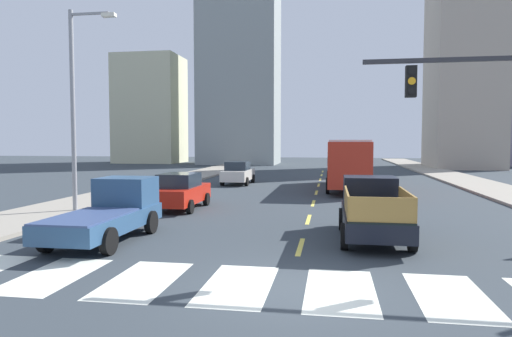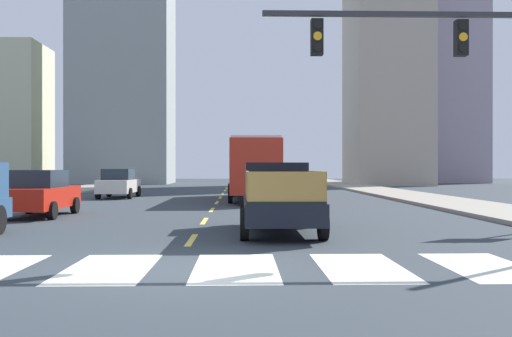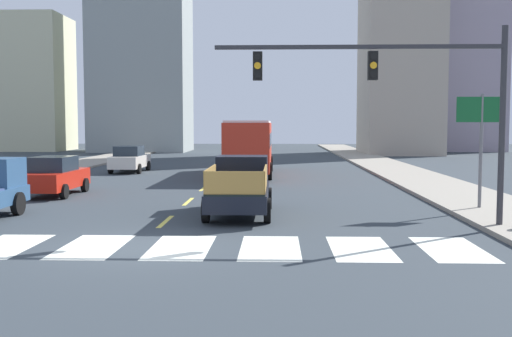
% 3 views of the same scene
% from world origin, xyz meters
% --- Properties ---
extents(ground_plane, '(160.00, 160.00, 0.00)m').
position_xyz_m(ground_plane, '(0.00, 0.00, 0.00)').
color(ground_plane, '#31393F').
extents(sidewalk_right, '(3.83, 110.00, 0.15)m').
position_xyz_m(sidewalk_right, '(11.54, 18.00, 0.07)').
color(sidewalk_right, gray).
rests_on(sidewalk_right, ground).
extents(sidewalk_left, '(3.83, 110.00, 0.15)m').
position_xyz_m(sidewalk_left, '(-11.54, 18.00, 0.07)').
color(sidewalk_left, gray).
rests_on(sidewalk_left, ground).
extents(crosswalk_stripe_2, '(1.51, 3.11, 0.01)m').
position_xyz_m(crosswalk_stripe_2, '(-3.42, 0.00, 0.00)').
color(crosswalk_stripe_2, white).
rests_on(crosswalk_stripe_2, ground).
extents(crosswalk_stripe_3, '(1.51, 3.11, 0.01)m').
position_xyz_m(crosswalk_stripe_3, '(-1.14, 0.00, 0.00)').
color(crosswalk_stripe_3, white).
rests_on(crosswalk_stripe_3, ground).
extents(crosswalk_stripe_4, '(1.51, 3.11, 0.01)m').
position_xyz_m(crosswalk_stripe_4, '(1.14, 0.00, 0.00)').
color(crosswalk_stripe_4, white).
rests_on(crosswalk_stripe_4, ground).
extents(crosswalk_stripe_5, '(1.51, 3.11, 0.01)m').
position_xyz_m(crosswalk_stripe_5, '(3.42, 0.00, 0.00)').
color(crosswalk_stripe_5, white).
rests_on(crosswalk_stripe_5, ground).
extents(crosswalk_stripe_6, '(1.51, 3.11, 0.01)m').
position_xyz_m(crosswalk_stripe_6, '(5.70, 0.00, 0.00)').
color(crosswalk_stripe_6, white).
rests_on(crosswalk_stripe_6, ground).
extents(crosswalk_stripe_7, '(1.51, 3.11, 0.01)m').
position_xyz_m(crosswalk_stripe_7, '(7.98, 0.00, 0.00)').
color(crosswalk_stripe_7, white).
rests_on(crosswalk_stripe_7, ground).
extents(lane_dash_0, '(0.16, 2.40, 0.01)m').
position_xyz_m(lane_dash_0, '(0.00, 4.00, 0.00)').
color(lane_dash_0, '#DFCB4E').
rests_on(lane_dash_0, ground).
extents(lane_dash_1, '(0.16, 2.40, 0.01)m').
position_xyz_m(lane_dash_1, '(0.00, 9.00, 0.00)').
color(lane_dash_1, '#DFCB4E').
rests_on(lane_dash_1, ground).
extents(lane_dash_2, '(0.16, 2.40, 0.01)m').
position_xyz_m(lane_dash_2, '(0.00, 14.00, 0.00)').
color(lane_dash_2, '#DFCB4E').
rests_on(lane_dash_2, ground).
extents(lane_dash_3, '(0.16, 2.40, 0.01)m').
position_xyz_m(lane_dash_3, '(0.00, 19.00, 0.00)').
color(lane_dash_3, '#DFCB4E').
rests_on(lane_dash_3, ground).
extents(lane_dash_4, '(0.16, 2.40, 0.01)m').
position_xyz_m(lane_dash_4, '(0.00, 24.00, 0.00)').
color(lane_dash_4, '#DFCB4E').
rests_on(lane_dash_4, ground).
extents(lane_dash_5, '(0.16, 2.40, 0.01)m').
position_xyz_m(lane_dash_5, '(0.00, 29.00, 0.00)').
color(lane_dash_5, '#DFCB4E').
rests_on(lane_dash_5, ground).
extents(lane_dash_6, '(0.16, 2.40, 0.01)m').
position_xyz_m(lane_dash_6, '(0.00, 34.00, 0.00)').
color(lane_dash_6, '#DFCB4E').
rests_on(lane_dash_6, ground).
extents(lane_dash_7, '(0.16, 2.40, 0.01)m').
position_xyz_m(lane_dash_7, '(0.00, 39.00, 0.00)').
color(lane_dash_7, '#DFCB4E').
rests_on(lane_dash_7, ground).
extents(pickup_stakebed, '(2.18, 5.20, 1.96)m').
position_xyz_m(pickup_stakebed, '(2.30, 5.85, 0.94)').
color(pickup_stakebed, black).
rests_on(pickup_stakebed, ground).
extents(city_bus, '(2.72, 10.80, 3.32)m').
position_xyz_m(city_bus, '(1.95, 21.45, 1.95)').
color(city_bus, red).
rests_on(city_bus, ground).
extents(sedan_far, '(2.02, 4.40, 1.72)m').
position_xyz_m(sedan_far, '(-6.21, 10.92, 0.86)').
color(sedan_far, red).
rests_on(sedan_far, ground).
extents(sedan_mid, '(2.02, 4.40, 1.72)m').
position_xyz_m(sedan_mid, '(-6.01, 23.72, 0.86)').
color(sedan_mid, silver).
rests_on(sedan_mid, ground).
extents(traffic_signal_gantry, '(8.58, 0.27, 6.00)m').
position_xyz_m(traffic_signal_gantry, '(7.50, 2.92, 4.18)').
color(traffic_signal_gantry, '#2D2D33').
rests_on(traffic_signal_gantry, ground).
extents(direction_sign_green, '(1.70, 0.12, 4.20)m').
position_xyz_m(direction_sign_green, '(10.83, 6.60, 3.03)').
color(direction_sign_green, slate).
rests_on(direction_sign_green, ground).
extents(tower_tall_centre, '(8.36, 8.46, 31.98)m').
position_xyz_m(tower_tall_centre, '(25.32, 57.10, 15.99)').
color(tower_tall_centre, '#988C9E').
rests_on(tower_tall_centre, ground).
extents(block_mid_left, '(9.16, 7.77, 15.78)m').
position_xyz_m(block_mid_left, '(-25.84, 55.34, 7.89)').
color(block_mid_left, beige).
rests_on(block_mid_left, ground).
extents(block_low_left, '(7.50, 9.40, 26.12)m').
position_xyz_m(block_low_left, '(16.30, 48.24, 13.06)').
color(block_low_left, '#AC9E8D').
rests_on(block_low_left, ground).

